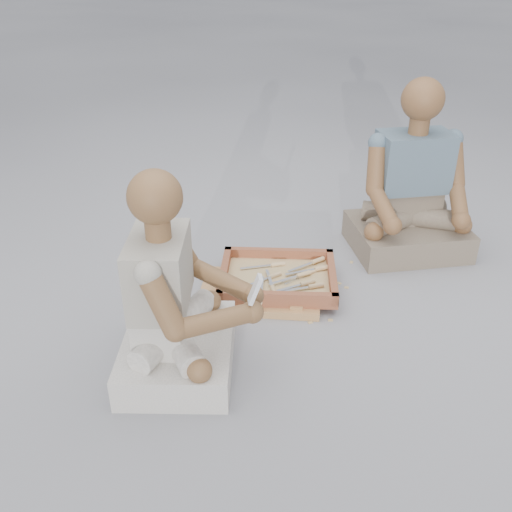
% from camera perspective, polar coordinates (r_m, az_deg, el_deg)
% --- Properties ---
extents(ground, '(60.00, 60.00, 0.00)m').
position_cam_1_polar(ground, '(2.38, 2.42, -7.98)').
color(ground, '#9A9A9F').
rests_on(ground, ground).
extents(carved_panel, '(0.59, 0.43, 0.04)m').
position_cam_1_polar(carved_panel, '(2.61, 0.42, -3.63)').
color(carved_panel, '#A0683E').
rests_on(carved_panel, ground).
extents(tool_tray, '(0.60, 0.51, 0.07)m').
position_cam_1_polar(tool_tray, '(2.64, 2.19, -2.21)').
color(tool_tray, brown).
rests_on(tool_tray, carved_panel).
extents(chisel_0, '(0.21, 0.11, 0.02)m').
position_cam_1_polar(chisel_0, '(2.73, 1.78, -0.89)').
color(chisel_0, silver).
rests_on(chisel_0, tool_tray).
extents(chisel_1, '(0.20, 0.13, 0.02)m').
position_cam_1_polar(chisel_1, '(2.57, 5.58, -3.07)').
color(chisel_1, silver).
rests_on(chisel_1, tool_tray).
extents(chisel_2, '(0.16, 0.18, 0.02)m').
position_cam_1_polar(chisel_2, '(2.76, 5.88, -0.56)').
color(chisel_2, silver).
rests_on(chisel_2, tool_tray).
extents(chisel_3, '(0.06, 0.22, 0.02)m').
position_cam_1_polar(chisel_3, '(2.48, 0.46, -4.01)').
color(chisel_3, silver).
rests_on(chisel_3, tool_tray).
extents(chisel_4, '(0.17, 0.16, 0.02)m').
position_cam_1_polar(chisel_4, '(2.64, 4.39, -1.94)').
color(chisel_4, silver).
rests_on(chisel_4, tool_tray).
extents(chisel_5, '(0.16, 0.18, 0.02)m').
position_cam_1_polar(chisel_5, '(2.63, 1.46, -2.12)').
color(chisel_5, silver).
rests_on(chisel_5, tool_tray).
extents(chisel_6, '(0.15, 0.18, 0.02)m').
position_cam_1_polar(chisel_6, '(2.68, 5.47, -1.68)').
color(chisel_6, silver).
rests_on(chisel_6, tool_tray).
extents(chisel_7, '(0.10, 0.21, 0.02)m').
position_cam_1_polar(chisel_7, '(2.54, 1.70, -3.24)').
color(chisel_7, silver).
rests_on(chisel_7, tool_tray).
extents(chisel_8, '(0.18, 0.15, 0.02)m').
position_cam_1_polar(chisel_8, '(2.58, 4.77, -2.80)').
color(chisel_8, silver).
rests_on(chisel_8, tool_tray).
extents(chisel_9, '(0.20, 0.13, 0.02)m').
position_cam_1_polar(chisel_9, '(2.70, 6.16, -1.28)').
color(chisel_9, silver).
rests_on(chisel_9, tool_tray).
extents(wood_chip_0, '(0.02, 0.02, 0.00)m').
position_cam_1_polar(wood_chip_0, '(2.53, 2.69, -5.34)').
color(wood_chip_0, '#D7BC7F').
rests_on(wood_chip_0, ground).
extents(wood_chip_1, '(0.02, 0.02, 0.00)m').
position_cam_1_polar(wood_chip_1, '(2.82, -1.28, -1.38)').
color(wood_chip_1, '#D7BC7F').
rests_on(wood_chip_1, ground).
extents(wood_chip_2, '(0.02, 0.02, 0.00)m').
position_cam_1_polar(wood_chip_2, '(2.59, 4.30, -4.42)').
color(wood_chip_2, '#D7BC7F').
rests_on(wood_chip_2, ground).
extents(wood_chip_3, '(0.02, 0.02, 0.00)m').
position_cam_1_polar(wood_chip_3, '(2.71, 9.05, -3.12)').
color(wood_chip_3, '#D7BC7F').
rests_on(wood_chip_3, ground).
extents(wood_chip_4, '(0.02, 0.02, 0.00)m').
position_cam_1_polar(wood_chip_4, '(2.77, -0.29, -1.90)').
color(wood_chip_4, '#D7BC7F').
rests_on(wood_chip_4, ground).
extents(wood_chip_5, '(0.02, 0.02, 0.00)m').
position_cam_1_polar(wood_chip_5, '(2.48, 7.46, -6.38)').
color(wood_chip_5, '#D7BC7F').
rests_on(wood_chip_5, ground).
extents(wood_chip_6, '(0.02, 0.02, 0.00)m').
position_cam_1_polar(wood_chip_6, '(2.49, -2.61, -5.93)').
color(wood_chip_6, '#D7BC7F').
rests_on(wood_chip_6, ground).
extents(wood_chip_7, '(0.02, 0.02, 0.00)m').
position_cam_1_polar(wood_chip_7, '(2.97, 0.59, 0.31)').
color(wood_chip_7, '#D7BC7F').
rests_on(wood_chip_7, ground).
extents(wood_chip_8, '(0.02, 0.02, 0.00)m').
position_cam_1_polar(wood_chip_8, '(2.49, 2.23, -5.97)').
color(wood_chip_8, '#D7BC7F').
rests_on(wood_chip_8, ground).
extents(wood_chip_9, '(0.02, 0.02, 0.00)m').
position_cam_1_polar(wood_chip_9, '(2.89, 2.70, -0.59)').
color(wood_chip_9, '#D7BC7F').
rests_on(wood_chip_9, ground).
extents(wood_chip_10, '(0.02, 0.02, 0.00)m').
position_cam_1_polar(wood_chip_10, '(2.45, -1.13, -6.55)').
color(wood_chip_10, '#D7BC7F').
rests_on(wood_chip_10, ground).
extents(wood_chip_11, '(0.02, 0.02, 0.00)m').
position_cam_1_polar(wood_chip_11, '(2.74, 8.31, -2.71)').
color(wood_chip_11, '#D7BC7F').
rests_on(wood_chip_11, ground).
extents(wood_chip_12, '(0.02, 0.02, 0.00)m').
position_cam_1_polar(wood_chip_12, '(2.92, 9.52, -0.61)').
color(wood_chip_12, '#D7BC7F').
rests_on(wood_chip_12, ground).
extents(wood_chip_13, '(0.02, 0.02, 0.00)m').
position_cam_1_polar(wood_chip_13, '(3.01, -0.01, 0.76)').
color(wood_chip_13, '#D7BC7F').
rests_on(wood_chip_13, ground).
extents(wood_chip_14, '(0.02, 0.02, 0.00)m').
position_cam_1_polar(wood_chip_14, '(2.97, -0.10, 0.33)').
color(wood_chip_14, '#D7BC7F').
rests_on(wood_chip_14, ground).
extents(wood_chip_15, '(0.02, 0.02, 0.00)m').
position_cam_1_polar(wood_chip_15, '(2.46, 5.45, -6.63)').
color(wood_chip_15, '#D7BC7F').
rests_on(wood_chip_15, ground).
extents(craftsman, '(0.58, 0.58, 0.79)m').
position_cam_1_polar(craftsman, '(2.08, -8.22, -5.10)').
color(craftsman, silver).
rests_on(craftsman, ground).
extents(companion, '(0.69, 0.63, 0.88)m').
position_cam_1_polar(companion, '(3.00, 15.27, 5.76)').
color(companion, '#746A54').
rests_on(companion, ground).
extents(mobile_phone, '(0.06, 0.06, 0.11)m').
position_cam_1_polar(mobile_phone, '(1.95, -0.09, -3.36)').
color(mobile_phone, white).
rests_on(mobile_phone, craftsman).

